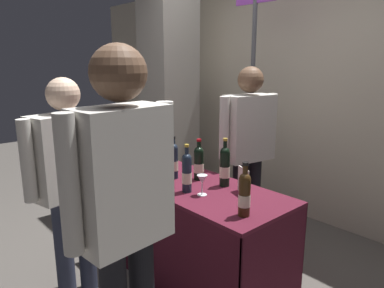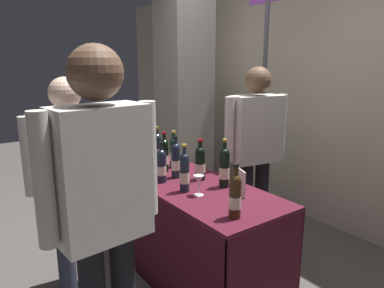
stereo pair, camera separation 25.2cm
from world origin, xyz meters
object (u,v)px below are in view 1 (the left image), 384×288
at_px(booth_signpost, 252,86).
at_px(vendor_presenter, 248,141).
at_px(featured_wine_bottle, 161,166).
at_px(display_bottle_0, 151,149).
at_px(taster_foreground_right, 124,204).
at_px(concrete_pillar, 168,63).
at_px(flower_vase, 135,156).
at_px(wine_glass_near_vendor, 202,180).
at_px(tasting_table, 192,215).

bearing_deg(booth_signpost, vendor_presenter, -53.07).
bearing_deg(featured_wine_bottle, vendor_presenter, 84.49).
bearing_deg(display_bottle_0, vendor_presenter, 51.58).
relative_size(featured_wine_bottle, taster_foreground_right, 0.18).
xyz_separation_m(concrete_pillar, vendor_presenter, (1.39, -0.22, -0.66)).
bearing_deg(booth_signpost, flower_vase, -97.53).
relative_size(display_bottle_0, vendor_presenter, 0.21).
xyz_separation_m(concrete_pillar, taster_foreground_right, (2.03, -1.84, -0.58)).
xyz_separation_m(taster_foreground_right, booth_signpost, (-0.93, 2.01, 0.38)).
bearing_deg(booth_signpost, taster_foreground_right, -65.19).
xyz_separation_m(featured_wine_bottle, display_bottle_0, (-0.44, 0.22, 0.01)).
bearing_deg(booth_signpost, featured_wine_bottle, -80.83).
height_order(display_bottle_0, taster_foreground_right, taster_foreground_right).
distance_m(concrete_pillar, vendor_presenter, 1.55).
distance_m(concrete_pillar, featured_wine_bottle, 1.86).
bearing_deg(featured_wine_bottle, concrete_pillar, 139.80).
bearing_deg(concrete_pillar, vendor_presenter, -8.93).
height_order(concrete_pillar, display_bottle_0, concrete_pillar).
height_order(flower_vase, booth_signpost, booth_signpost).
distance_m(wine_glass_near_vendor, vendor_presenter, 0.88).
height_order(display_bottle_0, flower_vase, flower_vase).
relative_size(tasting_table, wine_glass_near_vendor, 10.79).
distance_m(wine_glass_near_vendor, flower_vase, 0.75).
height_order(tasting_table, vendor_presenter, vendor_presenter).
bearing_deg(wine_glass_near_vendor, vendor_presenter, 109.32).
relative_size(flower_vase, taster_foreground_right, 0.21).
relative_size(featured_wine_bottle, flower_vase, 0.86).
height_order(flower_vase, vendor_presenter, vendor_presenter).
bearing_deg(wine_glass_near_vendor, featured_wine_bottle, -170.64).
bearing_deg(vendor_presenter, concrete_pillar, -89.27).
distance_m(wine_glass_near_vendor, taster_foreground_right, 0.89).
distance_m(tasting_table, flower_vase, 0.67).
relative_size(concrete_pillar, taster_foreground_right, 1.89).
relative_size(tasting_table, display_bottle_0, 4.57).
bearing_deg(tasting_table, booth_signpost, 108.45).
height_order(vendor_presenter, booth_signpost, booth_signpost).
xyz_separation_m(wine_glass_near_vendor, flower_vase, (-0.74, -0.04, 0.03)).
distance_m(featured_wine_bottle, taster_foreground_right, 1.04).
xyz_separation_m(featured_wine_bottle, booth_signpost, (-0.21, 1.27, 0.51)).
relative_size(tasting_table, flower_vase, 4.25).
height_order(concrete_pillar, flower_vase, concrete_pillar).
xyz_separation_m(tasting_table, display_bottle_0, (-0.61, 0.07, 0.39)).
bearing_deg(featured_wine_bottle, booth_signpost, 99.17).
distance_m(flower_vase, vendor_presenter, 0.98).
height_order(featured_wine_bottle, flower_vase, flower_vase).
distance_m(featured_wine_bottle, display_bottle_0, 0.49).
bearing_deg(vendor_presenter, tasting_table, 16.05).
height_order(tasting_table, display_bottle_0, display_bottle_0).
relative_size(wine_glass_near_vendor, booth_signpost, 0.06).
bearing_deg(taster_foreground_right, booth_signpost, 19.94).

